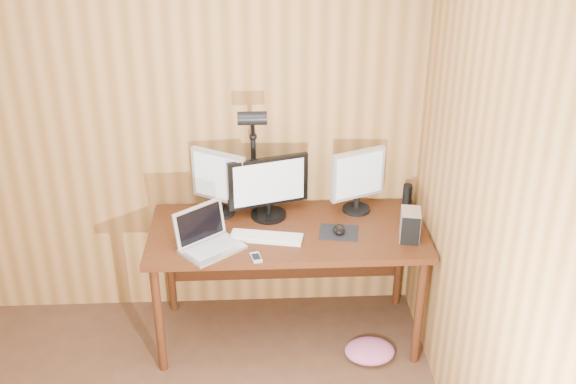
{
  "coord_description": "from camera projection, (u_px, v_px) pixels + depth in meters",
  "views": [
    {
      "loc": [
        0.77,
        -1.74,
        2.7
      ],
      "look_at": [
        0.93,
        1.58,
        1.02
      ],
      "focal_mm": 42.0,
      "sensor_mm": 36.0,
      "label": 1
    }
  ],
  "objects": [
    {
      "name": "room_shell",
      "position": [
        24.0,
        355.0,
        2.18
      ],
      "size": [
        4.0,
        4.0,
        4.0
      ],
      "color": "#4C2F1D",
      "rests_on": "ground"
    },
    {
      "name": "desk",
      "position": [
        287.0,
        241.0,
        4.01
      ],
      "size": [
        1.6,
        0.7,
        0.75
      ],
      "color": "#411E0D",
      "rests_on": "floor"
    },
    {
      "name": "monitor_center",
      "position": [
        268.0,
        187.0,
        3.95
      ],
      "size": [
        0.47,
        0.21,
        0.38
      ],
      "rotation": [
        0.0,
        0.0,
        0.29
      ],
      "color": "black",
      "rests_on": "desk"
    },
    {
      "name": "monitor_left",
      "position": [
        219.0,
        182.0,
        3.97
      ],
      "size": [
        0.32,
        0.21,
        0.41
      ],
      "rotation": [
        0.0,
        0.0,
        -0.54
      ],
      "color": "black",
      "rests_on": "desk"
    },
    {
      "name": "monitor_right",
      "position": [
        358.0,
        179.0,
        4.01
      ],
      "size": [
        0.33,
        0.17,
        0.4
      ],
      "rotation": [
        0.0,
        0.0,
        0.41
      ],
      "color": "black",
      "rests_on": "desk"
    },
    {
      "name": "laptop",
      "position": [
        207.0,
        238.0,
        3.7
      ],
      "size": [
        0.4,
        0.39,
        0.23
      ],
      "rotation": [
        0.0,
        0.0,
        0.68
      ],
      "color": "silver",
      "rests_on": "desk"
    },
    {
      "name": "keyboard",
      "position": [
        266.0,
        237.0,
        3.8
      ],
      "size": [
        0.42,
        0.2,
        0.02
      ],
      "rotation": [
        0.0,
        0.0,
        -0.19
      ],
      "color": "silver",
      "rests_on": "desk"
    },
    {
      "name": "mousepad",
      "position": [
        339.0,
        232.0,
        3.86
      ],
      "size": [
        0.25,
        0.21,
        0.0
      ],
      "primitive_type": "cube",
      "rotation": [
        0.0,
        0.0,
        -0.16
      ],
      "color": "black",
      "rests_on": "desk"
    },
    {
      "name": "mouse",
      "position": [
        339.0,
        229.0,
        3.85
      ],
      "size": [
        0.08,
        0.12,
        0.04
      ],
      "primitive_type": "ellipsoid",
      "rotation": [
        0.0,
        0.0,
        0.09
      ],
      "color": "black",
      "rests_on": "mousepad"
    },
    {
      "name": "hard_drive",
      "position": [
        410.0,
        225.0,
        3.77
      ],
      "size": [
        0.13,
        0.17,
        0.17
      ],
      "rotation": [
        0.0,
        0.0,
        -0.18
      ],
      "color": "silver",
      "rests_on": "desk"
    },
    {
      "name": "phone",
      "position": [
        256.0,
        257.0,
        3.62
      ],
      "size": [
        0.07,
        0.11,
        0.01
      ],
      "rotation": [
        0.0,
        0.0,
        0.23
      ],
      "color": "silver",
      "rests_on": "desk"
    },
    {
      "name": "speaker",
      "position": [
        407.0,
        195.0,
        4.15
      ],
      "size": [
        0.06,
        0.06,
        0.13
      ],
      "primitive_type": "cylinder",
      "color": "black",
      "rests_on": "desk"
    },
    {
      "name": "desk_lamp",
      "position": [
        253.0,
        145.0,
        3.88
      ],
      "size": [
        0.16,
        0.24,
        0.72
      ],
      "rotation": [
        0.0,
        0.0,
        -0.13
      ],
      "color": "black",
      "rests_on": "desk"
    },
    {
      "name": "fabric_pile",
      "position": [
        370.0,
        351.0,
        4.01
      ],
      "size": [
        0.31,
        0.25,
        0.1
      ],
      "primitive_type": null,
      "rotation": [
        0.0,
        0.0,
        -0.02
      ],
      "color": "#C15D89",
      "rests_on": "floor"
    }
  ]
}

